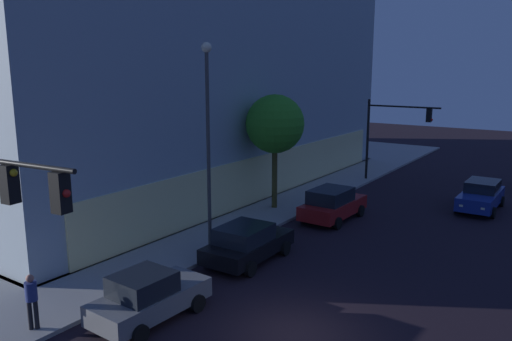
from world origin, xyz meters
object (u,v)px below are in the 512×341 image
(car_red, at_px, (332,204))
(car_blue, at_px, (481,195))
(street_lamp_sidewalk, at_px, (208,125))
(traffic_light_far_corner, at_px, (391,127))
(sidewalk_tree, at_px, (275,124))
(pedestrian_waiting, at_px, (32,297))
(car_black, at_px, (247,243))
(modern_building, at_px, (103,38))
(car_grey, at_px, (149,296))

(car_red, xyz_separation_m, car_blue, (6.71, -6.20, -0.05))
(street_lamp_sidewalk, distance_m, car_red, 9.16)
(traffic_light_far_corner, bearing_deg, sidewalk_tree, 163.60)
(pedestrian_waiting, distance_m, car_red, 16.20)
(car_black, distance_m, car_blue, 15.60)
(street_lamp_sidewalk, bearing_deg, traffic_light_far_corner, -5.84)
(traffic_light_far_corner, xyz_separation_m, pedestrian_waiting, (-26.32, 1.76, -2.82))
(traffic_light_far_corner, xyz_separation_m, car_black, (-17.75, -0.24, -3.22))
(modern_building, relative_size, car_grey, 8.03)
(car_black, bearing_deg, car_blue, -24.89)
(sidewalk_tree, relative_size, car_red, 1.42)
(sidewalk_tree, distance_m, car_blue, 12.64)
(street_lamp_sidewalk, bearing_deg, pedestrian_waiting, -179.69)
(traffic_light_far_corner, relative_size, car_red, 1.26)
(car_black, relative_size, car_blue, 0.96)
(modern_building, height_order, traffic_light_far_corner, modern_building)
(street_lamp_sidewalk, relative_size, car_red, 1.96)
(pedestrian_waiting, xyz_separation_m, car_grey, (2.62, -2.30, -0.41))
(street_lamp_sidewalk, bearing_deg, car_red, -18.00)
(pedestrian_waiting, bearing_deg, modern_building, 44.84)
(modern_building, distance_m, car_blue, 28.44)
(car_black, bearing_deg, sidewalk_tree, 23.99)
(car_black, bearing_deg, traffic_light_far_corner, 0.76)
(pedestrian_waiting, bearing_deg, car_black, -13.13)
(pedestrian_waiting, bearing_deg, car_red, -8.39)
(sidewalk_tree, distance_m, car_red, 5.46)
(street_lamp_sidewalk, relative_size, sidewalk_tree, 1.38)
(car_grey, distance_m, car_red, 13.40)
(modern_building, xyz_separation_m, car_black, (-9.34, -19.83, -9.47))
(car_red, relative_size, car_blue, 0.97)
(car_blue, bearing_deg, modern_building, 100.32)
(car_black, height_order, car_blue, car_blue)
(car_grey, bearing_deg, street_lamp_sidewalk, 21.39)
(traffic_light_far_corner, distance_m, pedestrian_waiting, 26.53)
(car_red, bearing_deg, street_lamp_sidewalk, 162.00)
(car_grey, height_order, car_blue, car_blue)
(car_grey, bearing_deg, modern_building, 52.75)
(sidewalk_tree, relative_size, car_black, 1.44)
(street_lamp_sidewalk, bearing_deg, car_black, -90.71)
(traffic_light_far_corner, height_order, car_red, traffic_light_far_corner)
(traffic_light_far_corner, xyz_separation_m, car_blue, (-3.59, -6.80, -3.20))
(pedestrian_waiting, relative_size, car_blue, 0.38)
(traffic_light_far_corner, height_order, car_blue, traffic_light_far_corner)
(sidewalk_tree, xyz_separation_m, car_black, (-7.38, -3.29, -4.14))
(modern_building, bearing_deg, pedestrian_waiting, -135.16)
(street_lamp_sidewalk, bearing_deg, sidewalk_tree, 9.55)
(modern_building, height_order, car_blue, modern_building)
(modern_building, distance_m, pedestrian_waiting, 26.86)
(traffic_light_far_corner, relative_size, pedestrian_waiting, 3.22)
(sidewalk_tree, bearing_deg, traffic_light_far_corner, -16.40)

